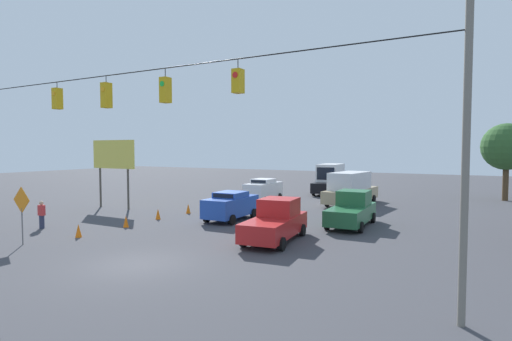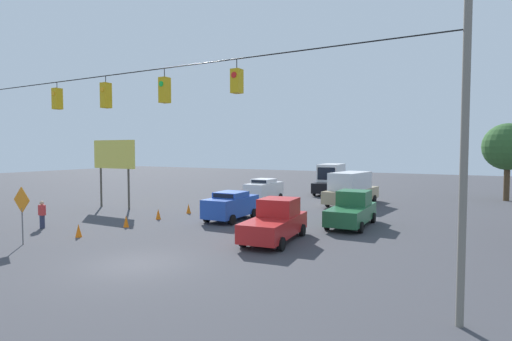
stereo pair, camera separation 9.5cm
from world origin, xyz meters
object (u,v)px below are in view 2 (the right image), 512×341
at_px(box_truck_black_withflow_deep, 331,179).
at_px(sedan_blue_withflow_mid, 231,205).
at_px(traffic_cone_third, 158,214).
at_px(pickup_truck_red_crossing_near, 276,222).
at_px(roadside_billboard, 114,158).
at_px(work_zone_sign, 22,204).
at_px(overhead_signal_span, 133,131).
at_px(traffic_cone_nearest, 79,231).
at_px(traffic_cone_fourth, 189,208).
at_px(sedan_white_withflow_far, 264,190).
at_px(tree_horizon_left, 508,147).
at_px(traffic_cone_second, 126,221).
at_px(pedestrian, 42,215).
at_px(box_truck_tan_oncoming_deep, 351,188).
at_px(pickup_truck_green_oncoming_far, 352,210).

height_order(box_truck_black_withflow_deep, sedan_blue_withflow_mid, box_truck_black_withflow_deep).
xyz_separation_m(box_truck_black_withflow_deep, traffic_cone_third, (5.09, 20.64, -1.17)).
height_order(pickup_truck_red_crossing_near, box_truck_black_withflow_deep, box_truck_black_withflow_deep).
relative_size(roadside_billboard, work_zone_sign, 1.90).
height_order(overhead_signal_span, pickup_truck_red_crossing_near, overhead_signal_span).
relative_size(traffic_cone_nearest, traffic_cone_fourth, 1.00).
relative_size(sedan_blue_withflow_mid, work_zone_sign, 1.55).
bearing_deg(work_zone_sign, pickup_truck_red_crossing_near, -146.97).
height_order(sedan_white_withflow_far, tree_horizon_left, tree_horizon_left).
height_order(traffic_cone_second, work_zone_sign, work_zone_sign).
height_order(pickup_truck_red_crossing_near, traffic_cone_second, pickup_truck_red_crossing_near).
bearing_deg(pickup_truck_red_crossing_near, tree_horizon_left, -114.91).
distance_m(roadside_billboard, pedestrian, 8.83).
bearing_deg(traffic_cone_second, box_truck_black_withflow_deep, -101.67).
bearing_deg(box_truck_black_withflow_deep, tree_horizon_left, -172.99).
height_order(traffic_cone_fourth, work_zone_sign, work_zone_sign).
distance_m(sedan_white_withflow_far, pickup_truck_red_crossing_near, 15.40).
relative_size(overhead_signal_span, box_truck_tan_oncoming_deep, 3.15).
bearing_deg(box_truck_black_withflow_deep, pedestrian, 71.18).
bearing_deg(box_truck_black_withflow_deep, pickup_truck_red_crossing_near, 101.40).
xyz_separation_m(box_truck_tan_oncoming_deep, work_zone_sign, (10.12, 21.92, 0.62)).
bearing_deg(roadside_billboard, sedan_blue_withflow_mid, 179.73).
distance_m(pickup_truck_red_crossing_near, pickup_truck_green_oncoming_far, 6.28).
relative_size(pickup_truck_red_crossing_near, traffic_cone_third, 7.60).
height_order(traffic_cone_second, pedestrian, pedestrian).
bearing_deg(box_truck_tan_oncoming_deep, pickup_truck_green_oncoming_far, 105.91).
distance_m(overhead_signal_span, box_truck_black_withflow_deep, 29.28).
height_order(box_truck_black_withflow_deep, traffic_cone_third, box_truck_black_withflow_deep).
height_order(pedestrian, tree_horizon_left, tree_horizon_left).
bearing_deg(pickup_truck_red_crossing_near, sedan_white_withflow_far, -59.91).
distance_m(sedan_blue_withflow_mid, traffic_cone_third, 4.93).
height_order(pickup_truck_red_crossing_near, sedan_blue_withflow_mid, pickup_truck_red_crossing_near).
height_order(traffic_cone_third, tree_horizon_left, tree_horizon_left).
bearing_deg(sedan_white_withflow_far, traffic_cone_second, 83.37).
height_order(sedan_white_withflow_far, pedestrian, sedan_white_withflow_far).
xyz_separation_m(traffic_cone_third, roadside_billboard, (6.57, -2.16, 3.60)).
distance_m(box_truck_tan_oncoming_deep, traffic_cone_fourth, 13.84).
bearing_deg(traffic_cone_second, traffic_cone_third, -86.00).
height_order(box_truck_tan_oncoming_deep, traffic_cone_fourth, box_truck_tan_oncoming_deep).
height_order(overhead_signal_span, box_truck_tan_oncoming_deep, overhead_signal_span).
relative_size(overhead_signal_span, traffic_cone_second, 33.27).
bearing_deg(box_truck_tan_oncoming_deep, sedan_blue_withflow_mid, 66.52).
relative_size(overhead_signal_span, traffic_cone_fourth, 33.27).
distance_m(sedan_blue_withflow_mid, work_zone_sign, 11.96).
distance_m(box_truck_black_withflow_deep, roadside_billboard, 21.98).
distance_m(pickup_truck_red_crossing_near, traffic_cone_fourth, 10.55).
xyz_separation_m(overhead_signal_span, work_zone_sign, (7.31, 0.24, -3.40)).
bearing_deg(sedan_blue_withflow_mid, tree_horizon_left, -128.91).
distance_m(traffic_cone_nearest, pedestrian, 4.03).
height_order(sedan_blue_withflow_mid, work_zone_sign, work_zone_sign).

